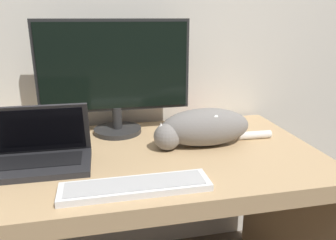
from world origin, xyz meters
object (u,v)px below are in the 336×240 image
at_px(monitor, 115,75).
at_px(cat, 202,127).
at_px(external_keyboard, 136,187).
at_px(laptop, 39,154).

height_order(monitor, cat, monitor).
height_order(monitor, external_keyboard, monitor).
bearing_deg(cat, monitor, 146.34).
bearing_deg(laptop, external_keyboard, -37.21).
height_order(monitor, laptop, monitor).
xyz_separation_m(monitor, external_keyboard, (0.02, -0.51, -0.24)).
distance_m(monitor, laptop, 0.45).
distance_m(laptop, cat, 0.60).
xyz_separation_m(monitor, cat, (0.31, -0.22, -0.18)).
height_order(laptop, cat, laptop).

